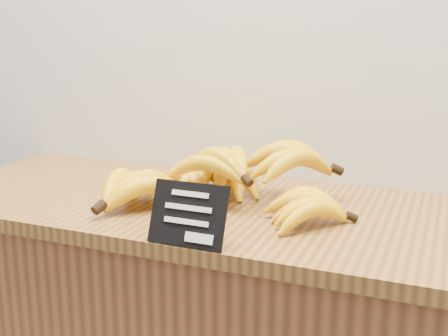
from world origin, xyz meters
TOP-DOWN VIEW (x-y plane):
  - counter_top at (-0.04, 2.75)m, footprint 1.43×0.54m
  - chalkboard_sign at (-0.03, 2.50)m, footprint 0.14×0.05m
  - banana_pile at (-0.07, 2.76)m, footprint 0.59×0.39m

SIDE VIEW (x-z plane):
  - counter_top at x=-0.04m, z-range 0.90..0.93m
  - banana_pile at x=-0.07m, z-range 0.92..1.04m
  - chalkboard_sign at x=-0.03m, z-range 0.93..1.04m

